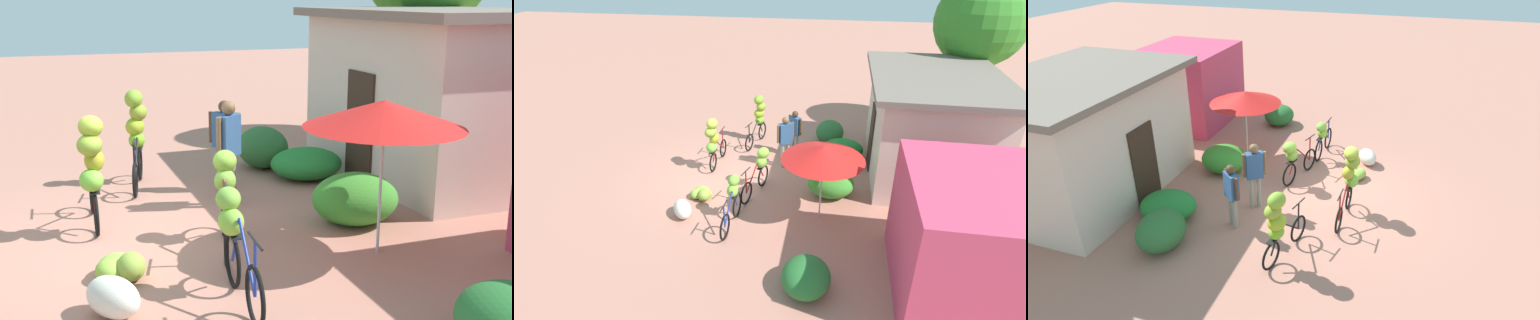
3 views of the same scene
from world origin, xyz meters
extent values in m
plane|color=#B17462|center=(0.00, 0.00, 0.00)|extent=(60.00, 60.00, 0.00)
cube|color=beige|center=(-1.50, 6.07, 1.46)|extent=(4.67, 3.23, 2.91)
cube|color=#72665B|center=(-1.50, 6.07, 2.99)|extent=(5.17, 3.73, 0.16)
cube|color=#332319|center=(-1.50, 4.44, 1.00)|extent=(0.90, 0.06, 2.00)
cylinder|color=brown|center=(-4.68, 7.83, 1.57)|extent=(0.37, 0.37, 3.14)
ellipsoid|color=#2D6732|center=(-2.99, 3.13, 0.41)|extent=(1.20, 0.98, 0.81)
ellipsoid|color=#247E32|center=(-1.96, 3.61, 0.29)|extent=(1.19, 1.34, 0.58)
ellipsoid|color=#388D2D|center=(0.49, 3.30, 0.38)|extent=(1.14, 1.30, 0.76)
cylinder|color=beige|center=(1.58, 3.06, 0.98)|extent=(0.04, 0.04, 1.96)
cone|color=red|center=(1.58, 3.06, 1.86)|extent=(2.06, 2.06, 0.35)
torus|color=black|center=(-1.88, 0.44, 0.30)|extent=(0.60, 0.19, 0.61)
torus|color=black|center=(-2.92, 0.69, 0.30)|extent=(0.60, 0.19, 0.61)
cylinder|color=black|center=(-2.74, 0.65, 0.59)|extent=(0.40, 0.13, 0.59)
cylinder|color=black|center=(-2.22, 0.52, 0.59)|extent=(0.70, 0.21, 0.60)
cylinder|color=black|center=(-1.88, 0.44, 0.95)|extent=(0.49, 0.15, 0.03)
cylinder|color=black|center=(-1.88, 0.44, 0.63)|extent=(0.04, 0.04, 0.65)
cube|color=black|center=(-2.81, 0.67, 0.64)|extent=(0.38, 0.22, 0.02)
ellipsoid|color=#74B326|center=(-2.76, 0.63, 0.79)|extent=(0.44, 0.39, 0.28)
ellipsoid|color=#96B226|center=(-2.78, 0.61, 1.04)|extent=(0.51, 0.48, 0.33)
ellipsoid|color=olive|center=(-2.80, 0.68, 1.28)|extent=(0.47, 0.42, 0.30)
ellipsoid|color=#7EAF30|center=(-2.78, 0.61, 1.53)|extent=(0.48, 0.45, 0.32)
torus|color=black|center=(-1.31, -0.33, 0.30)|extent=(0.61, 0.07, 0.60)
torus|color=black|center=(-0.29, -0.37, 0.30)|extent=(0.61, 0.07, 0.60)
cylinder|color=maroon|center=(-0.47, -0.37, 0.59)|extent=(0.39, 0.05, 0.60)
cylinder|color=maroon|center=(-0.98, -0.35, 0.59)|extent=(0.69, 0.06, 0.61)
cylinder|color=black|center=(-1.31, -0.33, 0.98)|extent=(0.50, 0.05, 0.03)
cylinder|color=maroon|center=(-1.31, -0.33, 0.64)|extent=(0.04, 0.04, 0.67)
cube|color=black|center=(-0.39, -0.37, 0.63)|extent=(0.36, 0.15, 0.02)
ellipsoid|color=#73C03B|center=(-0.33, -0.41, 0.80)|extent=(0.47, 0.42, 0.32)
ellipsoid|color=#9DA026|center=(-0.44, -0.34, 1.06)|extent=(0.39, 0.33, 0.32)
ellipsoid|color=olive|center=(-0.33, -0.40, 1.31)|extent=(0.46, 0.38, 0.30)
ellipsoid|color=#92AE31|center=(-0.42, -0.36, 1.55)|extent=(0.45, 0.38, 0.30)
torus|color=black|center=(1.31, 1.05, 0.32)|extent=(0.63, 0.22, 0.64)
torus|color=black|center=(0.29, 1.33, 0.32)|extent=(0.63, 0.22, 0.64)
cylinder|color=maroon|center=(0.47, 1.28, 0.62)|extent=(0.39, 0.14, 0.62)
cylinder|color=maroon|center=(0.98, 1.14, 0.62)|extent=(0.69, 0.22, 0.63)
cylinder|color=black|center=(1.31, 1.05, 1.01)|extent=(0.49, 0.16, 0.03)
cylinder|color=maroon|center=(1.31, 1.05, 0.66)|extent=(0.04, 0.04, 0.69)
cube|color=black|center=(0.39, 1.30, 0.67)|extent=(0.38, 0.23, 0.02)
ellipsoid|color=#7BB33C|center=(0.44, 1.31, 0.84)|extent=(0.45, 0.41, 0.33)
ellipsoid|color=#82BB3A|center=(0.34, 1.34, 1.09)|extent=(0.49, 0.44, 0.30)
torus|color=black|center=(2.88, 0.87, 0.33)|extent=(0.66, 0.09, 0.66)
torus|color=black|center=(1.92, 0.94, 0.33)|extent=(0.66, 0.09, 0.66)
cylinder|color=navy|center=(2.09, 0.93, 0.64)|extent=(0.37, 0.06, 0.64)
cylinder|color=navy|center=(2.57, 0.90, 0.64)|extent=(0.65, 0.08, 0.65)
cylinder|color=black|center=(2.88, 0.87, 0.93)|extent=(0.50, 0.06, 0.03)
cylinder|color=navy|center=(2.88, 0.87, 0.63)|extent=(0.04, 0.04, 0.60)
cube|color=black|center=(2.02, 0.93, 0.69)|extent=(0.37, 0.16, 0.02)
ellipsoid|color=#80BE3A|center=(2.07, 0.88, 0.86)|extent=(0.36, 0.29, 0.32)
ellipsoid|color=#78B53D|center=(1.94, 0.89, 1.09)|extent=(0.41, 0.35, 0.27)
ellipsoid|color=#8DB93D|center=(1.28, -0.39, 0.13)|extent=(0.42, 0.36, 0.26)
ellipsoid|color=#8CB63F|center=(1.17, -0.30, 0.13)|extent=(0.63, 0.59, 0.27)
ellipsoid|color=#90C639|center=(1.24, -0.16, 0.13)|extent=(0.54, 0.53, 0.26)
ellipsoid|color=#87A53B|center=(1.36, -0.15, 0.17)|extent=(0.45, 0.40, 0.35)
ellipsoid|color=silver|center=(2.18, -0.47, 0.22)|extent=(0.83, 0.75, 0.44)
cylinder|color=gray|center=(-1.89, 1.93, 0.38)|extent=(0.11, 0.11, 0.76)
cylinder|color=gray|center=(-1.78, 2.07, 0.38)|extent=(0.11, 0.11, 0.76)
cube|color=#33598C|center=(-1.83, 2.00, 1.06)|extent=(0.41, 0.44, 0.60)
cylinder|color=#4C3321|center=(-1.99, 1.80, 1.09)|extent=(0.08, 0.08, 0.54)
cylinder|color=#4C3321|center=(-1.68, 2.19, 1.09)|extent=(0.08, 0.08, 0.54)
sphere|color=#4C3321|center=(-1.83, 2.00, 1.47)|extent=(0.21, 0.21, 0.21)
cylinder|color=gray|center=(-1.01, 1.87, 0.41)|extent=(0.11, 0.11, 0.83)
cylinder|color=gray|center=(-0.90, 1.73, 0.41)|extent=(0.11, 0.11, 0.83)
cube|color=#33598C|center=(-0.96, 1.80, 1.15)|extent=(0.39, 0.44, 0.65)
cylinder|color=brown|center=(-1.10, 2.00, 1.19)|extent=(0.08, 0.08, 0.59)
cylinder|color=brown|center=(-0.81, 1.60, 1.19)|extent=(0.08, 0.08, 0.59)
sphere|color=brown|center=(-0.96, 1.80, 1.59)|extent=(0.22, 0.22, 0.22)
camera|label=1|loc=(8.47, -1.12, 3.29)|focal=44.74mm
camera|label=2|loc=(10.45, 3.28, 6.34)|focal=28.60mm
camera|label=3|loc=(-9.16, -1.63, 5.89)|focal=30.10mm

